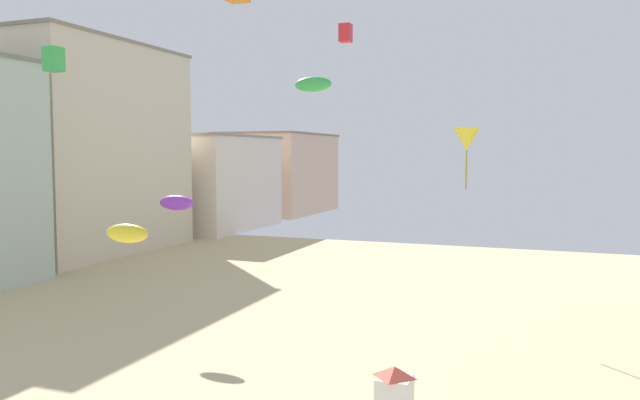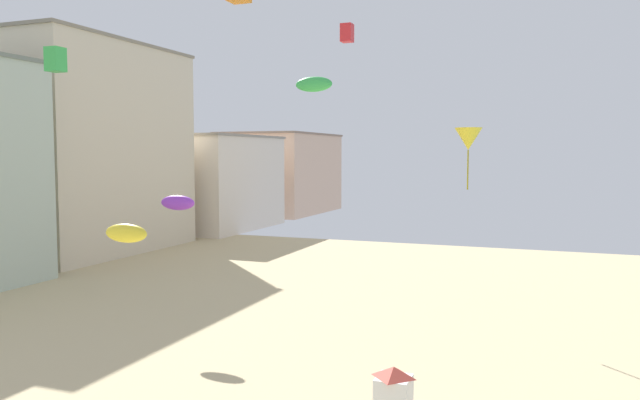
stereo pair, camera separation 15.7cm
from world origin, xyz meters
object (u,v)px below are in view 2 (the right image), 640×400
object	(u,v)px
kite_green_box	(55,60)
lifeguard_stand	(394,388)
kite_green_parafoil	(314,84)
kite_purple_parafoil	(178,203)
kite_yellow_parafoil	(126,233)
kite_red_box	(347,33)
kite_yellow_delta	(468,139)

from	to	relation	value
kite_green_box	lifeguard_stand	bearing A→B (deg)	-17.71
kite_green_parafoil	kite_purple_parafoil	bearing A→B (deg)	169.41
kite_yellow_parafoil	kite_red_box	world-z (taller)	kite_red_box
kite_yellow_parafoil	kite_red_box	size ratio (longest dim) A/B	1.36
kite_yellow_parafoil	kite_purple_parafoil	xyz separation A→B (m)	(-7.60, 14.02, -0.32)
kite_red_box	kite_green_box	bearing A→B (deg)	-140.07
kite_yellow_parafoil	kite_green_parafoil	world-z (taller)	kite_green_parafoil
kite_yellow_parafoil	kite_yellow_delta	size ratio (longest dim) A/B	0.40
lifeguard_stand	kite_red_box	size ratio (longest dim) A/B	2.35
kite_yellow_parafoil	kite_purple_parafoil	distance (m)	15.95
kite_yellow_delta	kite_purple_parafoil	size ratio (longest dim) A/B	1.71
kite_purple_parafoil	kite_green_box	distance (m)	9.75
lifeguard_stand	kite_red_box	bearing A→B (deg)	112.53
kite_yellow_delta	kite_green_parafoil	xyz separation A→B (m)	(-5.89, -9.79, 2.40)
kite_yellow_delta	lifeguard_stand	bearing A→B (deg)	-89.60
kite_yellow_parafoil	kite_green_parafoil	xyz separation A→B (m)	(1.16, 12.39, 5.65)
kite_green_parafoil	kite_green_box	distance (m)	14.01
kite_yellow_delta	kite_green_parafoil	distance (m)	11.67
kite_yellow_parafoil	kite_green_parafoil	distance (m)	13.66
lifeguard_stand	kite_green_box	bearing A→B (deg)	161.38
kite_yellow_delta	kite_purple_parafoil	xyz separation A→B (m)	(-14.64, -8.15, -3.56)
kite_green_box	kite_yellow_delta	bearing A→B (deg)	30.46
kite_yellow_parafoil	kite_yellow_delta	bearing A→B (deg)	72.38
kite_purple_parafoil	kite_green_parafoil	xyz separation A→B (m)	(8.75, -1.64, 5.97)
kite_yellow_delta	kite_green_parafoil	bearing A→B (deg)	-121.02
kite_purple_parafoil	kite_green_parafoil	size ratio (longest dim) A/B	1.16
lifeguard_stand	kite_green_parafoil	world-z (taller)	kite_green_parafoil
kite_purple_parafoil	kite_green_box	size ratio (longest dim) A/B	1.68
kite_yellow_delta	kite_green_parafoil	world-z (taller)	kite_green_parafoil
lifeguard_stand	kite_yellow_parafoil	size ratio (longest dim) A/B	1.73
kite_purple_parafoil	kite_green_box	bearing A→B (deg)	-145.82
kite_red_box	kite_yellow_delta	size ratio (longest dim) A/B	0.30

